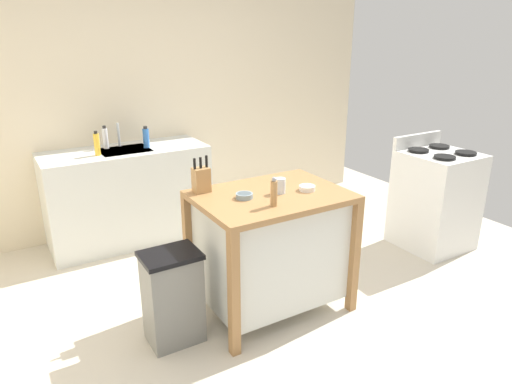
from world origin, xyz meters
TOP-DOWN VIEW (x-y plane):
  - ground_plane at (0.00, 0.00)m, footprint 6.15×6.15m
  - wall_back at (0.00, 2.19)m, footprint 5.15×0.10m
  - kitchen_island at (0.16, 0.18)m, footprint 1.02×0.75m
  - knife_block at (-0.23, 0.45)m, footprint 0.11×0.09m
  - bowl_stoneware_deep at (0.41, 0.10)m, footprint 0.11×0.11m
  - bowl_ceramic_small at (-0.04, 0.19)m, footprint 0.11×0.11m
  - drinking_cup at (0.22, 0.15)m, footprint 0.07×0.07m
  - pepper_grinder at (0.05, -0.03)m, footprint 0.04×0.04m
  - trash_bin at (-0.59, 0.16)m, footprint 0.36×0.28m
  - sink_counter at (-0.37, 1.84)m, footprint 1.48×0.60m
  - sink_faucet at (-0.37, 1.98)m, footprint 0.02×0.02m
  - bottle_spray_cleaner at (-0.17, 1.80)m, footprint 0.06×0.06m
  - bottle_hand_soap at (-0.50, 1.96)m, footprint 0.05×0.05m
  - bottle_dish_soap at (-0.62, 1.75)m, footprint 0.05×0.05m
  - stove at (2.02, 0.27)m, footprint 0.60×0.60m

SIDE VIEW (x-z plane):
  - ground_plane at x=0.00m, z-range 0.00..0.00m
  - trash_bin at x=-0.59m, z-range 0.00..0.63m
  - sink_counter at x=-0.37m, z-range 0.00..0.90m
  - stove at x=2.02m, z-range -0.05..0.97m
  - kitchen_island at x=0.16m, z-range 0.05..0.93m
  - bowl_ceramic_small at x=-0.04m, z-range 0.88..0.92m
  - bowl_stoneware_deep at x=0.41m, z-range 0.88..0.92m
  - drinking_cup at x=0.22m, z-range 0.88..0.99m
  - knife_block at x=-0.23m, z-range 0.85..1.10m
  - pepper_grinder at x=0.05m, z-range 0.88..1.07m
  - bottle_spray_cleaner at x=-0.17m, z-range 0.89..1.09m
  - bottle_hand_soap at x=-0.50m, z-range 0.89..1.10m
  - bottle_dish_soap at x=-0.62m, z-range 0.89..1.10m
  - sink_faucet at x=-0.37m, z-range 0.90..1.12m
  - wall_back at x=0.00m, z-range 0.00..2.60m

